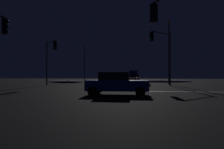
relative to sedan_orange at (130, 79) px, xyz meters
name	(u,v)px	position (x,y,z in m)	size (l,w,h in m)	color
ground	(91,91)	(-3.16, -9.63, -0.85)	(120.00, 120.00, 0.10)	black
stop_line_north	(105,86)	(-3.16, -1.84, -0.80)	(0.35, 13.31, 0.01)	white
centre_line_ns	(115,82)	(-3.16, 9.76, -0.80)	(22.00, 0.15, 0.01)	yellow
crosswalk_bar_east	(184,92)	(4.73, -9.63, -0.80)	(13.31, 0.40, 0.01)	white
snow_bank_left_curb	(66,82)	(-11.75, 6.55, -0.57)	(6.61, 1.50, 0.45)	white
snow_bank_right_curb	(161,81)	(5.43, 11.10, -0.56)	(11.75, 1.50, 0.49)	white
sedan_orange	(130,79)	(0.00, 0.00, 0.00)	(2.02, 4.33, 1.57)	#C66014
sedan_white	(134,79)	(0.42, 6.78, 0.00)	(2.02, 4.33, 1.57)	silver
sedan_black	(133,78)	(0.02, 12.86, 0.00)	(2.02, 4.33, 1.57)	black
sedan_green	(135,78)	(0.46, 18.47, 0.00)	(2.02, 4.33, 1.57)	#14512D
sedan_red	(134,77)	(0.14, 25.26, 0.00)	(2.02, 4.33, 1.57)	maroon
box_truck	(134,74)	(-0.11, 32.56, 0.91)	(2.68, 8.28, 3.08)	navy
sedan_blue_crossing	(117,83)	(-0.49, -12.96, 0.00)	(4.33, 2.02, 1.57)	navy
traffic_signal_nw	(50,55)	(-10.42, -2.37, 3.28)	(2.45, 2.45, 6.00)	#4C4C51
traffic_signal_se	(195,18)	(3.65, -16.44, 3.33)	(3.48, 3.48, 5.95)	#4C4C51
traffic_signal_ne	(163,49)	(4.02, -2.45, 3.80)	(2.78, 2.78, 6.75)	#4C4C51
streetlamp_right_near	(169,48)	(5.73, 3.76, 4.80)	(0.44, 0.44, 9.79)	#424247
streetlamp_left_far	(84,60)	(-12.05, 19.76, 4.36)	(0.44, 0.44, 8.94)	#424247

